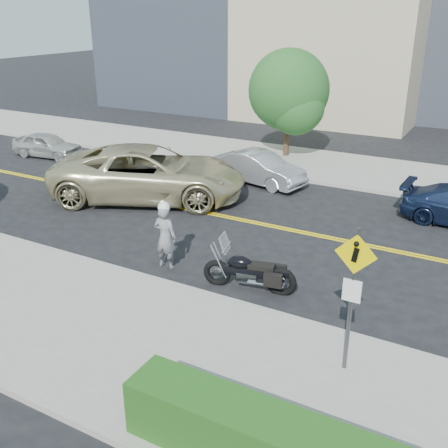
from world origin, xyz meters
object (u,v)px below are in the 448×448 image
at_px(motorcycle, 250,264).
at_px(parked_car_white, 47,145).
at_px(motorcyclist, 165,235).
at_px(parked_car_silver, 259,168).
at_px(suv, 149,173).
at_px(pedestrian_sign, 352,288).

bearing_deg(motorcycle, parked_car_white, 142.56).
distance_m(motorcyclist, parked_car_silver, 8.20).
bearing_deg(motorcyclist, suv, -52.99).
xyz_separation_m(suv, parked_car_white, (-7.99, 2.51, -0.41)).
bearing_deg(suv, parked_car_silver, -61.41).
xyz_separation_m(pedestrian_sign, motorcycle, (-3.16, 2.16, -1.24)).
xyz_separation_m(parked_car_white, parked_car_silver, (10.84, 1.19, 0.07)).
height_order(suv, parked_car_silver, suv).
bearing_deg(pedestrian_sign, parked_car_silver, 123.21).
height_order(pedestrian_sign, motorcycle, pedestrian_sign).
bearing_deg(pedestrian_sign, suv, 145.45).
distance_m(motorcycle, suv, 7.81).
bearing_deg(parked_car_silver, motorcycle, -143.92).
height_order(pedestrian_sign, suv, pedestrian_sign).
relative_size(motorcyclist, suv, 0.27).
bearing_deg(motorcyclist, motorcycle, 176.25).
bearing_deg(suv, parked_car_white, 48.65).
relative_size(pedestrian_sign, parked_car_silver, 0.75).
relative_size(pedestrian_sign, parked_car_white, 0.87).
height_order(motorcyclist, suv, suv).
distance_m(suv, parked_car_white, 8.39).
relative_size(suv, parked_car_white, 2.08).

